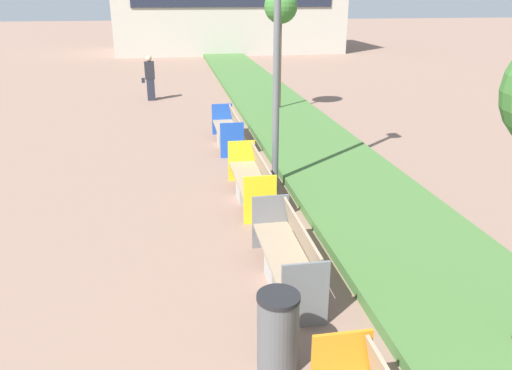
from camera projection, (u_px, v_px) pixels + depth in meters
planter_grass_strip at (327, 161)px, 12.64m from camera, size 2.80×120.00×0.18m
building_backdrop at (227, 2)px, 37.14m from camera, size 16.26×7.69×6.97m
bench_grey_frame at (288, 259)px, 7.37m from camera, size 0.65×2.27×0.94m
bench_yellow_frame at (252, 182)px, 10.37m from camera, size 0.65×2.41×0.94m
bench_blue_frame at (228, 132)px, 14.17m from camera, size 0.65×2.45×0.94m
litter_bin at (278, 332)px, 5.58m from camera, size 0.48×0.48×0.98m
street_lamp_post at (277, 11)px, 9.77m from camera, size 0.24×0.44×6.70m
sapling_tree_far at (281, 8)px, 16.98m from camera, size 1.14×1.14×4.22m
pedestrian_walking at (150, 78)px, 20.00m from camera, size 0.53×0.24×1.78m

